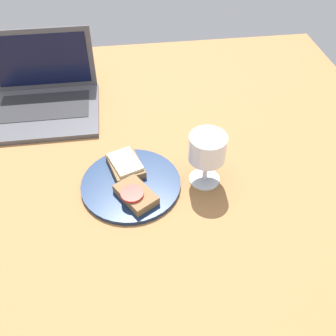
% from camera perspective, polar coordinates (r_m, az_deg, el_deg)
% --- Properties ---
extents(wooden_table, '(1.40, 1.40, 0.03)m').
position_cam_1_polar(wooden_table, '(0.94, -2.96, -1.76)').
color(wooden_table, '#9E6B3D').
rests_on(wooden_table, ground).
extents(plate, '(0.24, 0.24, 0.01)m').
position_cam_1_polar(plate, '(0.91, -5.66, -2.45)').
color(plate, navy).
rests_on(plate, wooden_table).
extents(sandwich_with_cheese, '(0.10, 0.12, 0.03)m').
position_cam_1_polar(sandwich_with_cheese, '(0.93, -6.50, 0.48)').
color(sandwich_with_cheese, brown).
rests_on(sandwich_with_cheese, plate).
extents(sandwich_with_tomato, '(0.10, 0.12, 0.03)m').
position_cam_1_polar(sandwich_with_tomato, '(0.86, -4.99, -4.05)').
color(sandwich_with_tomato, brown).
rests_on(sandwich_with_tomato, plate).
extents(wine_glass, '(0.09, 0.09, 0.14)m').
position_cam_1_polar(wine_glass, '(0.86, 5.99, 2.68)').
color(wine_glass, white).
rests_on(wine_glass, wooden_table).
extents(laptop, '(0.32, 0.28, 0.20)m').
position_cam_1_polar(laptop, '(1.19, -18.46, 10.35)').
color(laptop, '#4C4C51').
rests_on(laptop, wooden_table).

